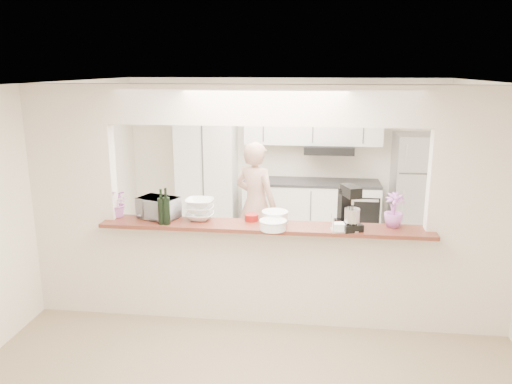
% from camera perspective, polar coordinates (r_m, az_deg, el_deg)
% --- Properties ---
extents(floor, '(6.00, 6.00, 0.00)m').
position_cam_1_polar(floor, '(5.60, 0.98, -14.29)').
color(floor, gray).
rests_on(floor, ground).
extents(tile_overlay, '(5.00, 2.90, 0.01)m').
position_cam_1_polar(tile_overlay, '(6.99, 2.30, -8.24)').
color(tile_overlay, beige).
rests_on(tile_overlay, floor).
extents(partition, '(5.00, 0.15, 2.50)m').
position_cam_1_polar(partition, '(5.06, 1.05, 0.64)').
color(partition, silver).
rests_on(partition, floor).
extents(bar_counter, '(3.40, 0.38, 1.09)m').
position_cam_1_polar(bar_counter, '(5.34, 1.00, -8.88)').
color(bar_counter, silver).
rests_on(bar_counter, floor).
extents(kitchen_cabinets, '(3.15, 0.62, 2.25)m').
position_cam_1_polar(kitchen_cabinets, '(7.84, 1.71, 1.66)').
color(kitchen_cabinets, silver).
rests_on(kitchen_cabinets, floor).
extents(refrigerator, '(0.75, 0.70, 1.70)m').
position_cam_1_polar(refrigerator, '(7.92, 17.99, 0.17)').
color(refrigerator, '#B1B1B6').
rests_on(refrigerator, floor).
extents(flower_left, '(0.28, 0.25, 0.31)m').
position_cam_1_polar(flower_left, '(5.56, -15.55, -1.20)').
color(flower_left, pink).
rests_on(flower_left, bar_counter).
extents(wine_bottle_a, '(0.07, 0.07, 0.37)m').
position_cam_1_polar(wine_bottle_a, '(5.19, -10.74, -2.09)').
color(wine_bottle_a, black).
rests_on(wine_bottle_a, bar_counter).
extents(wine_bottle_b, '(0.08, 0.08, 0.38)m').
position_cam_1_polar(wine_bottle_b, '(5.18, -10.22, -2.06)').
color(wine_bottle_b, black).
rests_on(wine_bottle_b, bar_counter).
extents(toaster_oven, '(0.48, 0.40, 0.23)m').
position_cam_1_polar(toaster_oven, '(5.41, -11.11, -1.78)').
color(toaster_oven, '#B2B3B8').
rests_on(toaster_oven, bar_counter).
extents(serving_bowls, '(0.30, 0.30, 0.22)m').
position_cam_1_polar(serving_bowls, '(5.30, -6.47, -2.01)').
color(serving_bowls, white).
rests_on(serving_bowls, bar_counter).
extents(plate_stack_a, '(0.27, 0.27, 0.12)m').
position_cam_1_polar(plate_stack_a, '(5.17, 2.17, -2.87)').
color(plate_stack_a, white).
rests_on(plate_stack_a, bar_counter).
extents(plate_stack_b, '(0.27, 0.27, 0.10)m').
position_cam_1_polar(plate_stack_b, '(4.96, 1.96, -3.77)').
color(plate_stack_b, white).
rests_on(plate_stack_b, bar_counter).
extents(red_bowl, '(0.15, 0.15, 0.07)m').
position_cam_1_polar(red_bowl, '(5.25, -0.51, -2.92)').
color(red_bowl, maroon).
rests_on(red_bowl, bar_counter).
extents(tan_bowl, '(0.15, 0.15, 0.07)m').
position_cam_1_polar(tan_bowl, '(5.23, 1.67, -2.99)').
color(tan_bowl, beige).
rests_on(tan_bowl, bar_counter).
extents(utensil_caddy, '(0.28, 0.19, 0.24)m').
position_cam_1_polar(utensil_caddy, '(4.98, 10.07, -3.29)').
color(utensil_caddy, silver).
rests_on(utensil_caddy, bar_counter).
extents(stand_mixer, '(0.28, 0.34, 0.44)m').
position_cam_1_polar(stand_mixer, '(5.04, 10.57, -1.94)').
color(stand_mixer, black).
rests_on(stand_mixer, bar_counter).
extents(flower_right, '(0.21, 0.21, 0.35)m').
position_cam_1_polar(flower_right, '(5.20, 15.50, -1.99)').
color(flower_right, '#B360B1').
rests_on(flower_right, bar_counter).
extents(person, '(0.74, 0.65, 1.70)m').
position_cam_1_polar(person, '(6.75, -0.04, -1.46)').
color(person, tan).
rests_on(person, floor).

